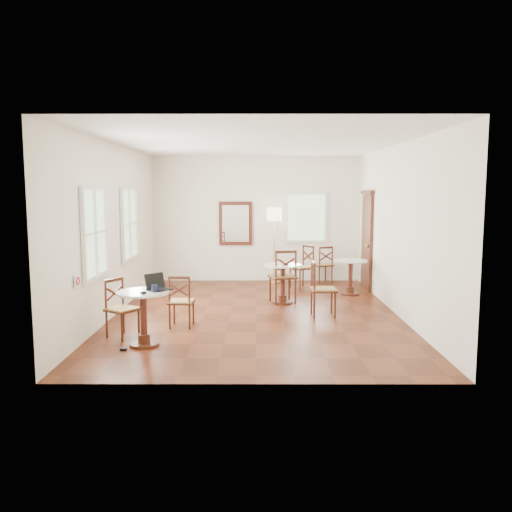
{
  "coord_description": "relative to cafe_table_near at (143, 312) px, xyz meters",
  "views": [
    {
      "loc": [
        0.02,
        -9.28,
        2.19
      ],
      "look_at": [
        0.0,
        0.3,
        1.0
      ],
      "focal_mm": 37.07,
      "sensor_mm": 36.0,
      "label": 1
    }
  ],
  "objects": [
    {
      "name": "ground",
      "position": [
        1.58,
        2.0,
        -0.49
      ],
      "size": [
        7.0,
        7.0,
        0.0
      ],
      "primitive_type": "plane",
      "color": "#53200E",
      "rests_on": "ground"
    },
    {
      "name": "room_shell",
      "position": [
        1.52,
        2.27,
        1.4
      ],
      "size": [
        5.02,
        7.02,
        3.01
      ],
      "color": "white",
      "rests_on": "ground"
    },
    {
      "name": "cafe_table_near",
      "position": [
        0.0,
        0.0,
        0.0
      ],
      "size": [
        0.74,
        0.74,
        0.78
      ],
      "color": "#471F11",
      "rests_on": "ground"
    },
    {
      "name": "cafe_table_mid",
      "position": [
        2.1,
        2.86,
        -0.01
      ],
      "size": [
        0.72,
        0.72,
        0.77
      ],
      "color": "#471F11",
      "rests_on": "ground"
    },
    {
      "name": "cafe_table_back",
      "position": [
        3.58,
        3.73,
        -0.03
      ],
      "size": [
        0.7,
        0.7,
        0.74
      ],
      "color": "#471F11",
      "rests_on": "ground"
    },
    {
      "name": "chair_near_a",
      "position": [
        0.38,
        1.04,
        -0.06
      ],
      "size": [
        0.42,
        0.42,
        0.85
      ],
      "rotation": [
        0.0,
        0.0,
        3.07
      ],
      "color": "#471F11",
      "rests_on": "ground"
    },
    {
      "name": "chair_near_b",
      "position": [
        -0.43,
        0.45,
        -0.05
      ],
      "size": [
        0.56,
        0.56,
        0.88
      ],
      "rotation": [
        0.0,
        0.0,
        0.98
      ],
      "color": "#471F11",
      "rests_on": "ground"
    },
    {
      "name": "chair_mid_a",
      "position": [
        2.11,
        2.91,
        0.04
      ],
      "size": [
        0.59,
        0.59,
        1.05
      ],
      "rotation": [
        0.0,
        0.0,
        3.4
      ],
      "color": "#471F11",
      "rests_on": "ground"
    },
    {
      "name": "chair_mid_b",
      "position": [
        2.74,
        1.82,
        -0.01
      ],
      "size": [
        0.46,
        0.46,
        0.96
      ],
      "rotation": [
        0.0,
        0.0,
        1.6
      ],
      "color": "#471F11",
      "rests_on": "ground"
    },
    {
      "name": "chair_back_a",
      "position": [
        3.18,
        5.2,
        -0.05
      ],
      "size": [
        0.52,
        0.52,
        0.88
      ],
      "rotation": [
        0.0,
        0.0,
        3.49
      ],
      "color": "#471F11",
      "rests_on": "ground"
    },
    {
      "name": "chair_back_b",
      "position": [
        2.63,
        4.46,
        -0.0
      ],
      "size": [
        0.62,
        0.62,
        0.97
      ],
      "rotation": [
        0.0,
        0.0,
        -1.0
      ],
      "color": "#471F11",
      "rests_on": "ground"
    },
    {
      "name": "floor_lamp",
      "position": [
        2.01,
        5.15,
        1.03
      ],
      "size": [
        0.35,
        0.35,
        1.79
      ],
      "color": "#BF8C3F",
      "rests_on": "ground"
    },
    {
      "name": "laptop",
      "position": [
        0.18,
        0.12,
        0.36
      ],
      "size": [
        0.41,
        0.41,
        0.23
      ],
      "rotation": [
        0.0,
        0.0,
        0.8
      ],
      "color": "black",
      "rests_on": "cafe_table_near"
    },
    {
      "name": "mouse",
      "position": [
        0.05,
        -0.2,
        0.32
      ],
      "size": [
        0.11,
        0.08,
        0.04
      ],
      "primitive_type": "ellipsoid",
      "rotation": [
        0.0,
        0.0,
        0.26
      ],
      "color": "black",
      "rests_on": "cafe_table_near"
    },
    {
      "name": "navy_mug",
      "position": [
        0.18,
        -0.03,
        0.35
      ],
      "size": [
        0.13,
        0.08,
        0.1
      ],
      "color": "#101638",
      "rests_on": "cafe_table_near"
    },
    {
      "name": "water_glass",
      "position": [
        -0.04,
        0.22,
        0.34
      ],
      "size": [
        0.05,
        0.05,
        0.09
      ],
      "primitive_type": "cylinder",
      "color": "white",
      "rests_on": "cafe_table_near"
    },
    {
      "name": "power_adapter",
      "position": [
        -0.24,
        -0.24,
        -0.47
      ],
      "size": [
        0.09,
        0.05,
        0.04
      ],
      "primitive_type": "cube",
      "color": "black",
      "rests_on": "ground"
    }
  ]
}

